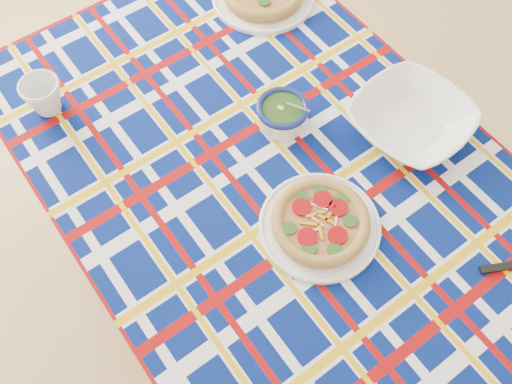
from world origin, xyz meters
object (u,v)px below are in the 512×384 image
Objects in this scene: serving_bowl at (411,120)px; dining_table at (281,193)px; pesto_bowl at (282,112)px; mug at (44,97)px; main_focaccia_plate at (321,222)px.

dining_table is at bearing -115.83° from serving_bowl.
pesto_bowl is 0.29m from serving_bowl.
mug is at bearing -144.33° from pesto_bowl.
mug is at bearing -144.15° from serving_bowl.
serving_bowl is (0.24, 0.17, -0.00)m from pesto_bowl.
mug is (-0.68, -0.49, 0.01)m from serving_bowl.
main_focaccia_plate is at bearing -90.83° from serving_bowl.
main_focaccia_plate is 0.70m from mug.
serving_bowl is at bearing 78.20° from dining_table.
mug reaches higher than main_focaccia_plate.
pesto_bowl is (-0.23, 0.16, 0.01)m from main_focaccia_plate.
main_focaccia_plate is 0.34m from serving_bowl.
serving_bowl is (0.14, 0.29, 0.10)m from dining_table.
serving_bowl is at bearing 36.19° from pesto_bowl.
serving_bowl is at bearing 48.10° from mug.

